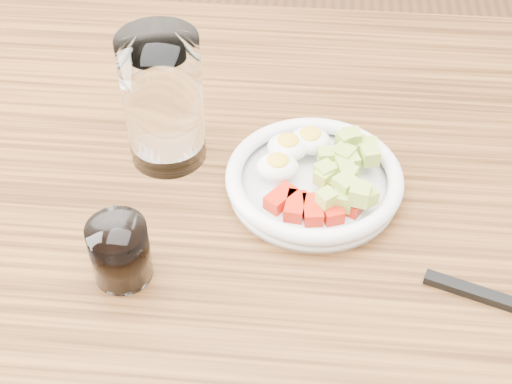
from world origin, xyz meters
The scene contains 5 objects.
dining_table centered at (0.00, 0.00, 0.67)m, with size 1.50×0.90×0.77m.
bowl centered at (0.05, 0.05, 0.79)m, with size 0.20×0.20×0.05m.
fork centered at (0.24, -0.09, 0.77)m, with size 0.20×0.08×0.01m.
water_glass centered at (-0.12, 0.10, 0.85)m, with size 0.09×0.09×0.16m, color white.
coffee_glass centered at (-0.14, -0.09, 0.80)m, with size 0.06×0.06×0.07m.
Camera 1 is at (0.04, -0.53, 1.34)m, focal length 50.00 mm.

